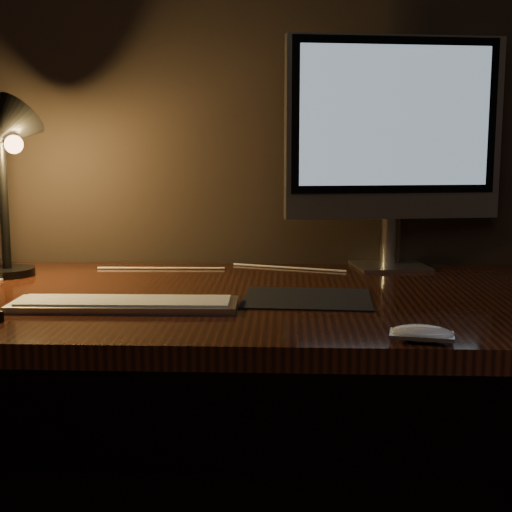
{
  "coord_description": "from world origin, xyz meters",
  "views": [
    {
      "loc": [
        0.1,
        0.46,
        1.04
      ],
      "look_at": [
        0.05,
        1.73,
        0.85
      ],
      "focal_mm": 50.0,
      "sensor_mm": 36.0,
      "label": 1
    }
  ],
  "objects_px": {
    "desk": "(238,347)",
    "mouse": "(422,336)",
    "keyboard": "(125,303)",
    "desk_lamp": "(7,155)",
    "monitor": "(394,133)"
  },
  "relations": [
    {
      "from": "mouse",
      "to": "desk_lamp",
      "type": "height_order",
      "value": "desk_lamp"
    },
    {
      "from": "desk",
      "to": "monitor",
      "type": "xyz_separation_m",
      "value": [
        0.35,
        0.26,
        0.45
      ]
    },
    {
      "from": "desk",
      "to": "mouse",
      "type": "bearing_deg",
      "value": -52.85
    },
    {
      "from": "desk_lamp",
      "to": "desk",
      "type": "bearing_deg",
      "value": 3.03
    },
    {
      "from": "mouse",
      "to": "desk_lamp",
      "type": "distance_m",
      "value": 0.99
    },
    {
      "from": "monitor",
      "to": "keyboard",
      "type": "bearing_deg",
      "value": -149.77
    },
    {
      "from": "keyboard",
      "to": "desk_lamp",
      "type": "distance_m",
      "value": 0.5
    },
    {
      "from": "desk",
      "to": "keyboard",
      "type": "distance_m",
      "value": 0.31
    },
    {
      "from": "keyboard",
      "to": "desk_lamp",
      "type": "relative_size",
      "value": 1.02
    },
    {
      "from": "monitor",
      "to": "desk_lamp",
      "type": "height_order",
      "value": "monitor"
    },
    {
      "from": "desk",
      "to": "keyboard",
      "type": "relative_size",
      "value": 3.87
    },
    {
      "from": "keyboard",
      "to": "desk_lamp",
      "type": "xyz_separation_m",
      "value": [
        -0.31,
        0.28,
        0.27
      ]
    },
    {
      "from": "mouse",
      "to": "desk_lamp",
      "type": "bearing_deg",
      "value": 159.94
    },
    {
      "from": "keyboard",
      "to": "desk_lamp",
      "type": "height_order",
      "value": "desk_lamp"
    },
    {
      "from": "mouse",
      "to": "keyboard",
      "type": "bearing_deg",
      "value": 168.05
    }
  ]
}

